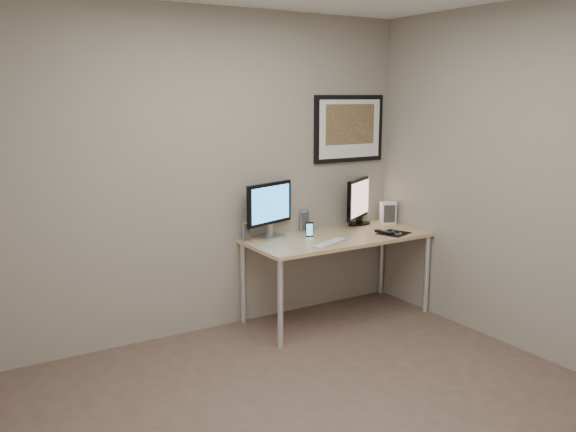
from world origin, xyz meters
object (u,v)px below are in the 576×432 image
(speaker_right, at_px, (304,221))
(phone_dock, at_px, (309,230))
(fan_unit, at_px, (388,213))
(keyboard, at_px, (330,243))
(framed_art, at_px, (349,129))
(monitor_large, at_px, (269,208))
(monitor_tv, at_px, (360,200))
(speaker_left, at_px, (247,231))
(desk, at_px, (338,244))

(speaker_right, bearing_deg, phone_dock, -95.29)
(fan_unit, bearing_deg, keyboard, -134.60)
(framed_art, bearing_deg, phone_dock, -154.69)
(framed_art, xyz_separation_m, speaker_right, (-0.50, -0.04, -0.79))
(keyboard, bearing_deg, fan_unit, -1.03)
(monitor_large, relative_size, speaker_right, 2.58)
(phone_dock, height_order, fan_unit, fan_unit)
(framed_art, relative_size, speaker_right, 3.86)
(fan_unit, bearing_deg, monitor_tv, -176.45)
(speaker_left, xyz_separation_m, keyboard, (0.54, -0.42, -0.08))
(speaker_left, relative_size, phone_dock, 1.16)
(framed_art, distance_m, monitor_large, 1.09)
(keyboard, bearing_deg, framed_art, 19.94)
(desk, height_order, speaker_left, speaker_left)
(speaker_left, bearing_deg, phone_dock, -2.86)
(framed_art, height_order, monitor_tv, framed_art)
(desk, height_order, speaker_right, speaker_right)
(monitor_tv, distance_m, fan_unit, 0.31)
(fan_unit, bearing_deg, monitor_large, -159.31)
(desk, xyz_separation_m, monitor_tv, (0.45, 0.27, 0.30))
(speaker_left, bearing_deg, keyboard, -19.12)
(speaker_right, bearing_deg, keyboard, -79.08)
(speaker_right, bearing_deg, fan_unit, 10.87)
(desk, bearing_deg, speaker_left, 162.52)
(framed_art, bearing_deg, speaker_right, -175.88)
(speaker_left, distance_m, speaker_right, 0.61)
(speaker_right, distance_m, phone_dock, 0.28)
(speaker_left, relative_size, fan_unit, 0.81)
(fan_unit, bearing_deg, framed_art, -179.45)
(phone_dock, bearing_deg, speaker_left, -176.98)
(framed_art, xyz_separation_m, monitor_large, (-0.88, -0.08, -0.63))
(phone_dock, xyz_separation_m, keyboard, (0.05, -0.23, -0.07))
(speaker_right, distance_m, fan_unit, 0.87)
(desk, distance_m, monitor_large, 0.67)
(desk, relative_size, monitor_tv, 3.23)
(monitor_tv, xyz_separation_m, phone_dock, (-0.71, -0.23, -0.16))
(framed_art, height_order, speaker_left, framed_art)
(desk, height_order, framed_art, framed_art)
(speaker_left, bearing_deg, desk, 1.61)
(framed_art, bearing_deg, monitor_tv, -30.89)
(desk, distance_m, speaker_right, 0.37)
(speaker_right, xyz_separation_m, fan_unit, (0.86, -0.12, 0.01))
(monitor_tv, height_order, speaker_right, monitor_tv)
(monitor_large, height_order, keyboard, monitor_large)
(monitor_large, distance_m, phone_dock, 0.39)
(monitor_tv, bearing_deg, speaker_left, 150.23)
(monitor_large, bearing_deg, desk, -43.30)
(desk, distance_m, phone_dock, 0.30)
(speaker_right, relative_size, keyboard, 0.49)
(speaker_left, bearing_deg, fan_unit, 16.67)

